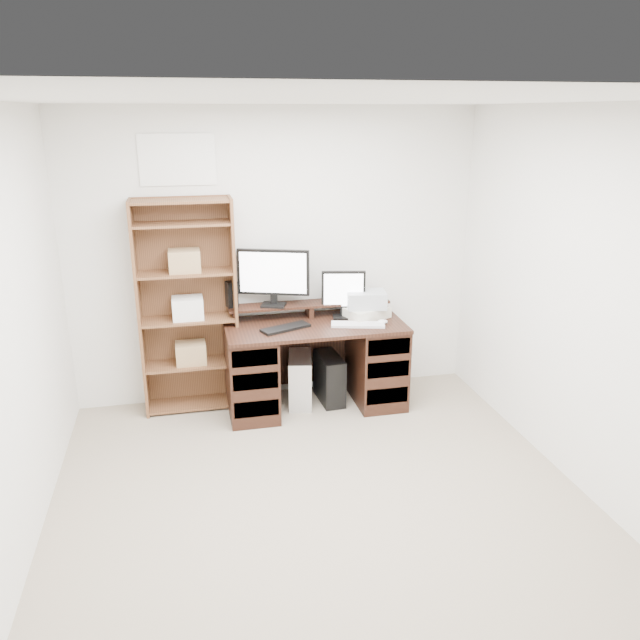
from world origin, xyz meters
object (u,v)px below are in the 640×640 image
object	(u,v)px
desk	(315,363)
monitor_wide	(273,274)
printer	(366,312)
tower_silver	(300,379)
monitor_small	(343,292)
bookshelf	(188,305)
tower_black	(329,378)

from	to	relation	value
desk	monitor_wide	distance (m)	0.84
desk	printer	world-z (taller)	printer
monitor_wide	printer	distance (m)	0.86
tower_silver	monitor_small	bearing A→B (deg)	17.03
monitor_wide	bookshelf	bearing A→B (deg)	-161.21
desk	tower_silver	xyz separation A→B (m)	(-0.12, 0.07, -0.17)
tower_silver	bookshelf	distance (m)	1.16
monitor_small	tower_silver	distance (m)	0.85
tower_black	desk	bearing A→B (deg)	-163.72
desk	bookshelf	bearing A→B (deg)	168.35
monitor_wide	printer	world-z (taller)	monitor_wide
printer	bookshelf	world-z (taller)	bookshelf
desk	printer	bearing A→B (deg)	8.41
tower_black	monitor_small	bearing A→B (deg)	20.64
monitor_small	bookshelf	distance (m)	1.32
desk	tower_black	distance (m)	0.24
monitor_wide	tower_black	bearing A→B (deg)	0.54
monitor_wide	bookshelf	size ratio (longest dim) A/B	0.33
monitor_wide	tower_silver	distance (m)	0.95
monitor_wide	bookshelf	distance (m)	0.76
desk	printer	xyz separation A→B (m)	(0.47, 0.07, 0.41)
tower_silver	bookshelf	xyz separation A→B (m)	(-0.92, 0.14, 0.70)
tower_silver	tower_black	size ratio (longest dim) A/B	1.01
monitor_small	bookshelf	world-z (taller)	bookshelf
monitor_wide	printer	xyz separation A→B (m)	(0.78, -0.14, -0.35)
monitor_wide	tower_silver	xyz separation A→B (m)	(0.19, -0.14, -0.92)
monitor_small	printer	size ratio (longest dim) A/B	1.15
tower_silver	desk	bearing A→B (deg)	-19.97
monitor_wide	bookshelf	world-z (taller)	bookshelf
printer	bookshelf	distance (m)	1.51
desk	monitor_small	distance (m)	0.66
monitor_wide	monitor_small	bearing A→B (deg)	10.21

